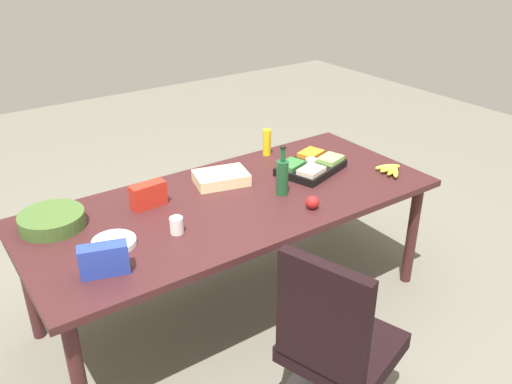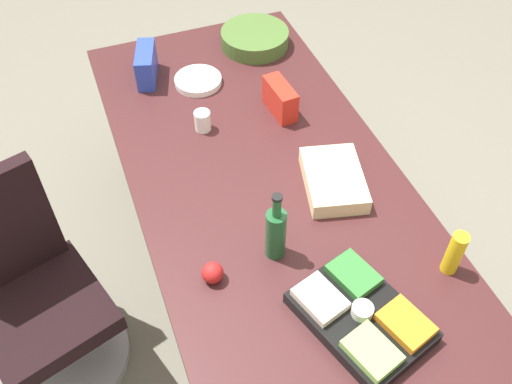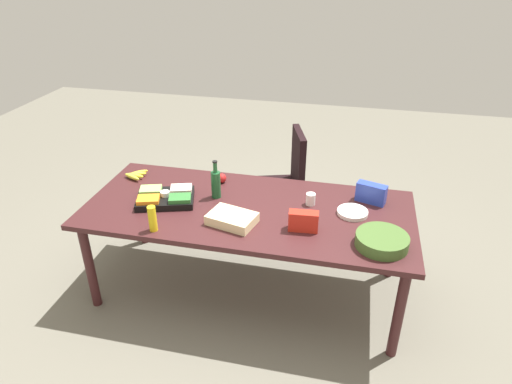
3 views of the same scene
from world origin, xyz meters
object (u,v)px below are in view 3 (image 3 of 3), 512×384
at_px(office_chair, 280,193).
at_px(mustard_bottle, 152,219).
at_px(sheet_cake, 232,219).
at_px(apple_red, 222,178).
at_px(chip_bag_red, 303,221).
at_px(chip_bag_blue, 371,193).
at_px(veggie_tray, 165,197).
at_px(paper_cup, 311,199).
at_px(banana_bunch, 135,175).
at_px(paper_plate_stack, 352,212).
at_px(conference_table, 248,215).
at_px(salad_bowl, 382,241).
at_px(wine_bottle, 216,183).

relative_size(office_chair, mustard_bottle, 5.38).
xyz_separation_m(sheet_cake, apple_red, (-0.25, 0.57, 0.00)).
bearing_deg(chip_bag_red, chip_bag_blue, 47.90).
height_order(sheet_cake, apple_red, apple_red).
bearing_deg(office_chair, veggie_tray, -123.89).
height_order(paper_cup, banana_bunch, paper_cup).
distance_m(office_chair, paper_cup, 1.03).
xyz_separation_m(sheet_cake, paper_plate_stack, (0.81, 0.31, -0.02)).
height_order(conference_table, office_chair, office_chair).
relative_size(veggie_tray, sheet_cake, 1.53).
distance_m(salad_bowl, apple_red, 1.41).
bearing_deg(chip_bag_blue, banana_bunch, -179.46).
bearing_deg(apple_red, mustard_bottle, -107.76).
xyz_separation_m(conference_table, paper_plate_stack, (0.76, 0.08, 0.08)).
xyz_separation_m(chip_bag_red, banana_bunch, (-1.47, 0.47, -0.05)).
bearing_deg(paper_cup, apple_red, 165.33).
xyz_separation_m(office_chair, paper_plate_stack, (0.68, -0.92, 0.42)).
relative_size(wine_bottle, paper_cup, 3.37).
xyz_separation_m(mustard_bottle, paper_cup, (1.00, 0.58, -0.05)).
bearing_deg(salad_bowl, wine_bottle, 162.59).
height_order(conference_table, salad_bowl, salad_bowl).
distance_m(veggie_tray, paper_plate_stack, 1.39).
distance_m(veggie_tray, apple_red, 0.51).
relative_size(veggie_tray, apple_red, 6.45).
height_order(chip_bag_red, paper_cup, chip_bag_red).
bearing_deg(veggie_tray, chip_bag_blue, 12.60).
relative_size(salad_bowl, apple_red, 4.46).
height_order(mustard_bottle, chip_bag_blue, mustard_bottle).
bearing_deg(conference_table, mustard_bottle, -141.88).
height_order(mustard_bottle, banana_bunch, mustard_bottle).
height_order(wine_bottle, banana_bunch, wine_bottle).
xyz_separation_m(sheet_cake, wine_bottle, (-0.22, 0.33, 0.08)).
bearing_deg(office_chair, mustard_bottle, -113.76).
relative_size(office_chair, veggie_tray, 2.02).
bearing_deg(chip_bag_blue, chip_bag_red, -132.10).
xyz_separation_m(office_chair, chip_bag_blue, (0.80, -0.71, 0.48)).
height_order(chip_bag_blue, salad_bowl, chip_bag_blue).
bearing_deg(veggie_tray, apple_red, 50.78).
height_order(sheet_cake, chip_bag_blue, chip_bag_blue).
bearing_deg(chip_bag_red, mustard_bottle, -166.95).
xyz_separation_m(wine_bottle, mustard_bottle, (-0.28, -0.54, -0.02)).
relative_size(conference_table, chip_bag_red, 12.07).
bearing_deg(mustard_bottle, chip_bag_red, 13.05).
height_order(veggie_tray, chip_bag_blue, chip_bag_blue).
height_order(salad_bowl, apple_red, salad_bowl).
distance_m(mustard_bottle, chip_bag_blue, 1.61).
distance_m(office_chair, paper_plate_stack, 1.22).
bearing_deg(conference_table, chip_bag_red, -25.07).
bearing_deg(sheet_cake, wine_bottle, 123.08).
bearing_deg(sheet_cake, salad_bowl, -2.93).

